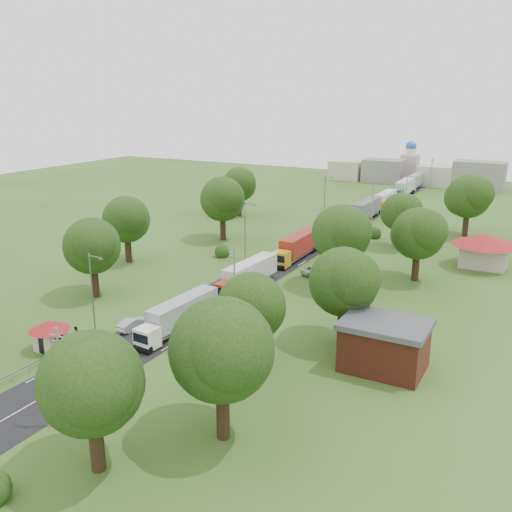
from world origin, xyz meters
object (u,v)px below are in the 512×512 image
Objects in this scene: truck_0 at (179,315)px; car_lane_mid at (133,324)px; info_sign at (347,226)px; car_lane_front at (97,342)px; guard_booth at (50,331)px; pedestrian_near at (84,354)px; boom_barrier at (91,354)px.

car_lane_mid is (-5.09, -2.15, -1.29)m from truck_0.
info_sign is 0.85× the size of car_lane_front.
guard_booth reaches higher than pedestrian_near.
car_lane_mid is (4.20, 8.68, -1.46)m from guard_booth.
car_lane_front is at bearing 72.39° from pedestrian_near.
boom_barrier is 11.42m from truck_0.
car_lane_front is at bearing -98.13° from info_sign.
truck_0 is (-3.11, -49.16, -1.01)m from info_sign.
car_lane_front is at bearing -121.83° from truck_0.
truck_0 reaches higher than guard_booth.
info_sign is at bearing 47.99° from pedestrian_near.
car_lane_mid is at bearing 64.19° from guard_booth.
info_sign reaches higher than pedestrian_near.
pedestrian_near is at bearing 102.04° from car_lane_mid.
info_sign is at bearing 78.32° from guard_booth.
guard_booth is at bearing 141.80° from pedestrian_near.
car_lane_mid is (0.00, 6.05, -0.12)m from car_lane_front.
truck_0 is 2.80× the size of car_lane_front.
boom_barrier is 1.91× the size of car_lane_front.
guard_booth is 1.07× the size of info_sign.
guard_booth is 5.30m from pedestrian_near.
truck_0 reaches higher than boom_barrier.
info_sign is 0.30× the size of truck_0.
car_lane_front is 3.05m from pedestrian_near.
truck_0 is 8.26× the size of pedestrian_near.
pedestrian_near is (-7.28, -60.28, -2.18)m from info_sign.
car_lane_front is 6.05m from car_lane_mid.
info_sign is at bearing -92.89° from car_lane_mid.
truck_0 is (3.45, 10.84, 1.10)m from boom_barrier.
car_lane_front is at bearing 32.12° from guard_booth.
guard_booth is 0.32× the size of truck_0.
car_lane_mid is at bearing -157.06° from truck_0.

